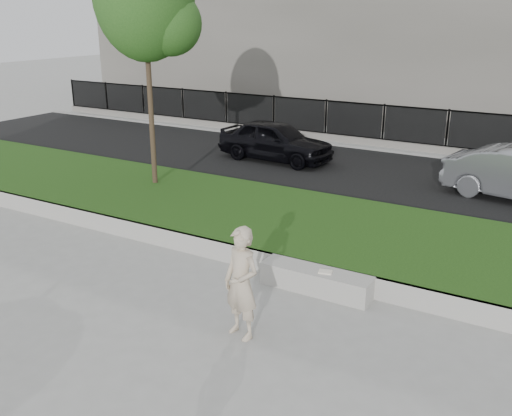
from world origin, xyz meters
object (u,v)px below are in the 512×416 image
Objects in this scene: man at (241,283)px; book at (325,272)px; stone_bench at (316,280)px; car_dark at (275,141)px.

book is (0.54, 1.86, -0.45)m from man.
stone_bench is 9.25m from car_dark.
book is 9.36m from car_dark.
car_dark is (-4.64, 9.65, -0.17)m from man.
man is at bearing -120.64° from book.
man is 1.99m from book.
man reaches higher than car_dark.
car_dark reaches higher than stone_bench.
book is at bearing -7.69° from stone_bench.
car_dark is at bearing 109.12° from book.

